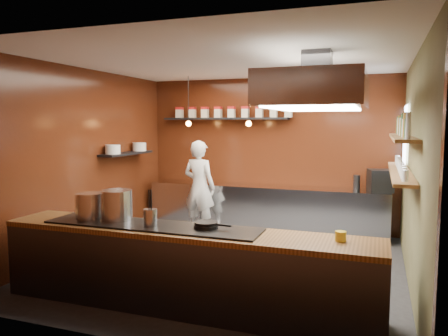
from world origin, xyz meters
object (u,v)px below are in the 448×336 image
at_px(extractor_hood, 317,91).
at_px(stockpot_large, 117,205).
at_px(stockpot_small, 89,206).
at_px(chef, 199,187).
at_px(espresso_machine, 380,181).

height_order(extractor_hood, stockpot_large, extractor_hood).
distance_m(stockpot_small, chef, 3.15).
relative_size(extractor_hood, espresso_machine, 5.07).
height_order(stockpot_large, espresso_machine, stockpot_large).
bearing_deg(espresso_machine, stockpot_large, -144.64).
height_order(extractor_hood, stockpot_small, extractor_hood).
height_order(stockpot_small, espresso_machine, espresso_machine).
bearing_deg(stockpot_small, chef, 87.15).
height_order(stockpot_small, chef, chef).
distance_m(stockpot_small, espresso_machine, 5.00).
height_order(extractor_hood, espresso_machine, extractor_hood).
height_order(extractor_hood, chef, extractor_hood).
bearing_deg(espresso_machine, extractor_hood, -122.55).
distance_m(extractor_hood, stockpot_small, 3.17).
relative_size(extractor_hood, stockpot_large, 5.34).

